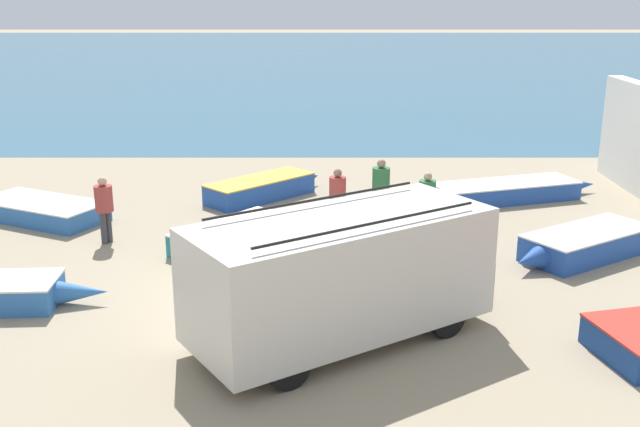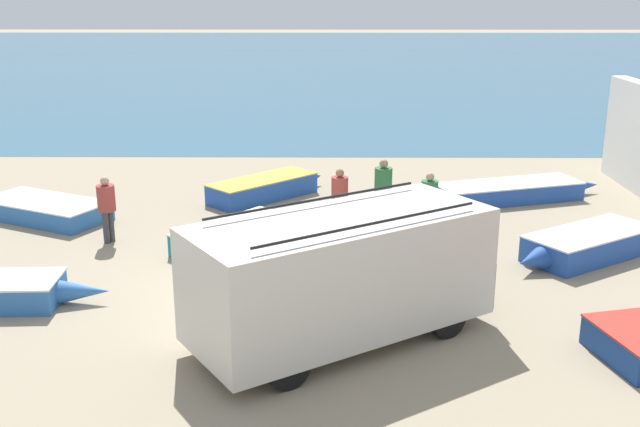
# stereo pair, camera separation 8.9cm
# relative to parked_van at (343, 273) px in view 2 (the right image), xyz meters

# --- Properties ---
(ground_plane) EXTENTS (200.00, 200.00, 0.00)m
(ground_plane) POSITION_rel_parked_van_xyz_m (-1.65, 2.97, -1.26)
(ground_plane) COLOR gray
(sea_water) EXTENTS (120.00, 80.00, 0.01)m
(sea_water) POSITION_rel_parked_van_xyz_m (-1.65, 54.97, -1.26)
(sea_water) COLOR #33607A
(sea_water) RESTS_ON ground_plane
(parked_van) EXTENTS (5.72, 4.77, 2.43)m
(parked_van) POSITION_rel_parked_van_xyz_m (0.00, 0.00, 0.00)
(parked_van) COLOR beige
(parked_van) RESTS_ON ground_plane
(fishing_rowboat_0) EXTENTS (3.87, 2.99, 0.62)m
(fishing_rowboat_0) POSITION_rel_parked_van_xyz_m (5.77, 4.27, -0.95)
(fishing_rowboat_0) COLOR #234CA3
(fishing_rowboat_0) RESTS_ON ground_plane
(fishing_rowboat_1) EXTENTS (4.28, 3.02, 0.52)m
(fishing_rowboat_1) POSITION_rel_parked_van_xyz_m (-8.06, 7.28, -1.00)
(fishing_rowboat_1) COLOR #2D66AD
(fishing_rowboat_1) RESTS_ON ground_plane
(fishing_rowboat_2) EXTENTS (3.56, 3.53, 0.61)m
(fishing_rowboat_2) POSITION_rel_parked_van_xyz_m (-2.06, 9.44, -0.96)
(fishing_rowboat_2) COLOR #234CA3
(fishing_rowboat_2) RESTS_ON ground_plane
(fishing_rowboat_5) EXTENTS (3.27, 3.60, 0.55)m
(fishing_rowboat_5) POSITION_rel_parked_van_xyz_m (-2.32, 4.99, -0.99)
(fishing_rowboat_5) COLOR #1E757F
(fishing_rowboat_5) RESTS_ON ground_plane
(fishing_rowboat_6) EXTENTS (5.32, 2.62, 0.54)m
(fishing_rowboat_6) POSITION_rel_parked_van_xyz_m (5.27, 9.22, -0.99)
(fishing_rowboat_6) COLOR #234CA3
(fishing_rowboat_6) RESTS_ON ground_plane
(fisherman_0) EXTENTS (0.43, 0.43, 1.64)m
(fisherman_0) POSITION_rel_parked_van_xyz_m (0.06, 6.29, -0.28)
(fisherman_0) COLOR #38383D
(fisherman_0) RESTS_ON ground_plane
(fisherman_1) EXTENTS (0.47, 0.47, 1.78)m
(fisherman_1) POSITION_rel_parked_van_xyz_m (1.21, 6.82, -0.20)
(fisherman_1) COLOR #5B564C
(fisherman_1) RESTS_ON ground_plane
(fisherman_2) EXTENTS (0.44, 0.44, 1.68)m
(fisherman_2) POSITION_rel_parked_van_xyz_m (-5.67, 5.30, -0.26)
(fisherman_2) COLOR #38383D
(fisherman_2) RESTS_ON ground_plane
(fisherman_3) EXTENTS (0.43, 0.43, 1.63)m
(fisherman_3) POSITION_rel_parked_van_xyz_m (2.32, 5.98, -0.29)
(fisherman_3) COLOR #5B564C
(fisherman_3) RESTS_ON ground_plane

